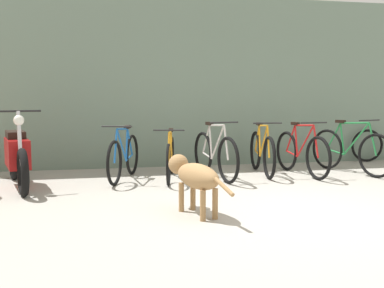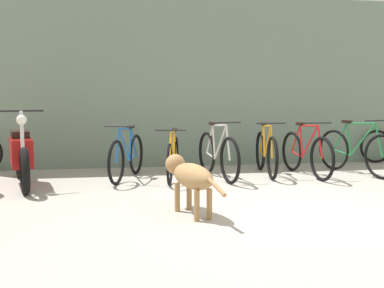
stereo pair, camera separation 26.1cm
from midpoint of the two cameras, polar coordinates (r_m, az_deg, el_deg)
The scene contains 11 objects.
ground_plane at distance 5.24m, azimuth 11.71°, elevation -8.27°, with size 60.00×60.00×0.00m, color #9E998E.
shop_wall_back at distance 8.49m, azimuth 2.39°, elevation 7.84°, with size 9.49×0.20×3.11m.
bicycle_0 at distance 7.05m, azimuth -9.69°, elevation -1.65°, with size 0.62×1.56×0.86m.
bicycle_1 at distance 7.02m, azimuth -3.83°, elevation -1.74°, with size 0.49×1.67×0.81m.
bicycle_2 at distance 7.07m, azimuth 1.85°, elevation -1.39°, with size 0.46×1.65×0.91m.
bicycle_3 at distance 7.52m, azimuth 7.89°, elevation -1.10°, with size 0.46×1.64×0.88m.
bicycle_4 at distance 7.55m, azimuth 12.76°, elevation -1.12°, with size 0.46×1.67×0.89m.
bicycle_5 at distance 7.96m, azimuth 18.56°, elevation -0.83°, with size 0.62×1.68×0.92m.
motorcycle at distance 6.85m, azimuth -22.33°, elevation -1.45°, with size 0.69×1.92×1.11m.
stray_dog at distance 4.91m, azimuth -1.26°, elevation -4.03°, with size 0.54×1.21×0.62m.
spare_tire_left at distance 9.49m, azimuth 20.62°, elevation -0.19°, with size 0.65×0.13×0.64m.
Camera 1 is at (-2.13, -4.65, 1.28)m, focal length 42.00 mm.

